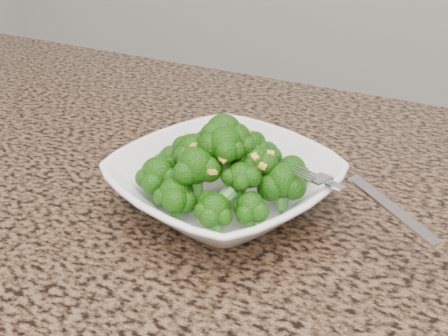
% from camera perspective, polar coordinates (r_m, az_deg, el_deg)
% --- Properties ---
extents(granite_counter, '(1.64, 1.04, 0.03)m').
position_cam_1_polar(granite_counter, '(0.53, 1.00, -13.10)').
color(granite_counter, brown).
rests_on(granite_counter, cabinet).
extents(bowl, '(0.29, 0.29, 0.06)m').
position_cam_1_polar(bowl, '(0.61, -0.00, -1.78)').
color(bowl, white).
rests_on(bowl, granite_counter).
extents(broccoli_pile, '(0.20, 0.20, 0.07)m').
position_cam_1_polar(broccoli_pile, '(0.58, -0.00, 3.38)').
color(broccoli_pile, '#1B570A').
rests_on(broccoli_pile, bowl).
extents(garlic_topping, '(0.12, 0.12, 0.01)m').
position_cam_1_polar(garlic_topping, '(0.57, 0.00, 6.63)').
color(garlic_topping, gold).
rests_on(garlic_topping, broccoli_pile).
extents(fork, '(0.17, 0.10, 0.01)m').
position_cam_1_polar(fork, '(0.55, 11.65, -1.88)').
color(fork, silver).
rests_on(fork, bowl).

